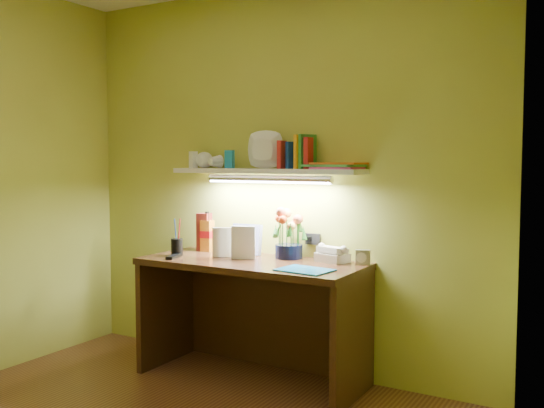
# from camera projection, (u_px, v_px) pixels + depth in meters

# --- Properties ---
(desk) EXTENTS (1.40, 0.60, 0.75)m
(desk) POSITION_uv_depth(u_px,v_px,m) (252.00, 320.00, 3.76)
(desk) COLOR #321D0D
(desk) RESTS_ON ground
(flower_bouquet) EXTENTS (0.26, 0.26, 0.31)m
(flower_bouquet) POSITION_uv_depth(u_px,v_px,m) (289.00, 234.00, 3.81)
(flower_bouquet) COLOR #0C1233
(flower_bouquet) RESTS_ON desk
(telephone) EXTENTS (0.21, 0.18, 0.11)m
(telephone) POSITION_uv_depth(u_px,v_px,m) (332.00, 253.00, 3.67)
(telephone) COLOR beige
(telephone) RESTS_ON desk
(desk_clock) EXTENTS (0.10, 0.07, 0.09)m
(desk_clock) POSITION_uv_depth(u_px,v_px,m) (363.00, 257.00, 3.59)
(desk_clock) COLOR #B0B0B5
(desk_clock) RESTS_ON desk
(whisky_bottle) EXTENTS (0.08, 0.08, 0.27)m
(whisky_bottle) POSITION_uv_depth(u_px,v_px,m) (207.00, 231.00, 4.11)
(whisky_bottle) COLOR #C76E18
(whisky_bottle) RESTS_ON desk
(whisky_box) EXTENTS (0.10, 0.10, 0.26)m
(whisky_box) POSITION_uv_depth(u_px,v_px,m) (204.00, 232.00, 4.14)
(whisky_box) COLOR #561712
(whisky_box) RESTS_ON desk
(pen_cup) EXTENTS (0.08, 0.08, 0.19)m
(pen_cup) POSITION_uv_depth(u_px,v_px,m) (177.00, 241.00, 3.93)
(pen_cup) COLOR black
(pen_cup) RESTS_ON desk
(art_card) EXTENTS (0.20, 0.05, 0.20)m
(art_card) POSITION_uv_depth(u_px,v_px,m) (247.00, 239.00, 3.97)
(art_card) COLOR white
(art_card) RESTS_ON desk
(tv_remote) EXTENTS (0.09, 0.17, 0.02)m
(tv_remote) POSITION_uv_depth(u_px,v_px,m) (174.00, 256.00, 3.83)
(tv_remote) COLOR black
(tv_remote) RESTS_ON desk
(blue_folder) EXTENTS (0.32, 0.25, 0.01)m
(blue_folder) POSITION_uv_depth(u_px,v_px,m) (305.00, 270.00, 3.39)
(blue_folder) COLOR #1E88CD
(blue_folder) RESTS_ON desk
(desk_book_a) EXTENTS (0.14, 0.08, 0.19)m
(desk_book_a) POSITION_uv_depth(u_px,v_px,m) (212.00, 242.00, 3.85)
(desk_book_a) COLOR #EBE7CF
(desk_book_a) RESTS_ON desk
(desk_book_b) EXTENTS (0.15, 0.07, 0.21)m
(desk_book_b) POSITION_uv_depth(u_px,v_px,m) (231.00, 242.00, 3.78)
(desk_book_b) COLOR white
(desk_book_b) RESTS_ON desk
(wall_shelf) EXTENTS (1.30, 0.33, 0.24)m
(wall_shelf) POSITION_uv_depth(u_px,v_px,m) (271.00, 166.00, 3.84)
(wall_shelf) COLOR white
(wall_shelf) RESTS_ON ground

